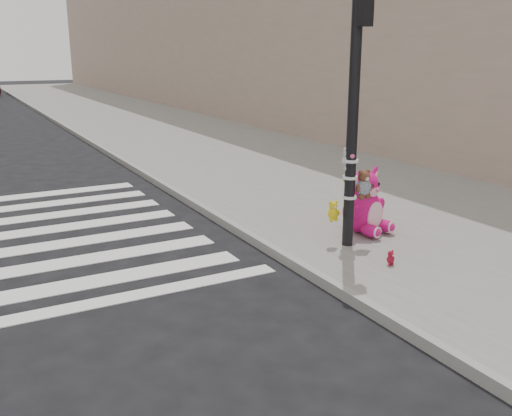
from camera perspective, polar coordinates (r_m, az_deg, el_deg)
ground at (r=6.20m, az=-0.37°, el=-13.46°), size 120.00×120.00×0.00m
sidewalk_near at (r=16.86m, az=-1.33°, el=5.44°), size 7.00×80.00×0.14m
curb_edge at (r=15.63m, az=-12.70°, el=4.27°), size 0.12×80.00×0.15m
bld_near at (r=28.09m, az=-0.65°, el=19.53°), size 5.00×60.00×10.00m
signal_pole at (r=8.47m, az=9.71°, el=7.15°), size 0.68×0.48×4.00m
pink_bunny at (r=9.35m, az=10.82°, el=0.19°), size 0.84×0.93×1.08m
red_teddy at (r=8.09m, az=13.31°, el=-4.87°), size 0.16×0.13×0.21m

